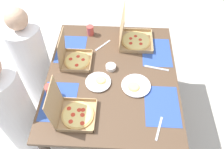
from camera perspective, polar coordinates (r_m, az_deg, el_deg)
ground_plane at (r=2.52m, az=0.00°, el=-10.58°), size 6.00×6.00×0.00m
dining_table at (r=2.00m, az=0.00°, el=-1.92°), size 1.27×1.08×0.73m
placemat_near_left at (r=1.78m, az=12.34°, el=-7.56°), size 0.36×0.26×0.00m
placemat_near_right at (r=2.14m, az=11.01°, el=5.49°), size 0.36×0.26×0.00m
placemat_far_left at (r=1.81m, az=-13.07°, el=-6.46°), size 0.36×0.26×0.00m
placemat_far_right at (r=2.16m, az=-10.12°, el=6.26°), size 0.36×0.26×0.00m
pizza_box_center at (r=2.01m, az=-9.48°, el=4.05°), size 0.25×0.25×0.29m
pizza_box_corner_left at (r=2.17m, az=5.22°, el=9.14°), size 0.31×0.31×0.34m
pizza_box_edge_far at (r=1.68m, az=-9.79°, el=-9.25°), size 0.26×0.29×0.30m
plate_far_right at (r=1.86m, az=-3.39°, el=-1.86°), size 0.21×0.21×0.03m
plate_near_right at (r=1.85m, az=5.92°, el=-2.80°), size 0.23×0.23×0.03m
cup_spare at (r=2.26m, az=-5.42°, el=10.87°), size 0.07×0.07×0.10m
cup_clear_left at (r=1.81m, az=-15.11°, el=-3.93°), size 0.07×0.07×0.11m
condiment_bowl at (r=1.95m, az=-0.30°, el=1.86°), size 0.09×0.09×0.04m
fork_by_far_left at (r=1.68m, az=11.62°, el=-13.02°), size 0.19×0.07×0.00m
fork_by_near_right at (r=2.16m, az=-2.30°, el=7.24°), size 0.15×0.14×0.00m
knife_by_far_right at (r=2.00m, az=11.02°, el=1.56°), size 0.06×0.21×0.00m
diner_left_seat at (r=2.10m, az=-23.12°, el=-8.45°), size 0.32×0.32×1.20m
diner_right_seat at (r=2.43m, az=-18.94°, el=2.70°), size 0.32×0.32×1.14m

